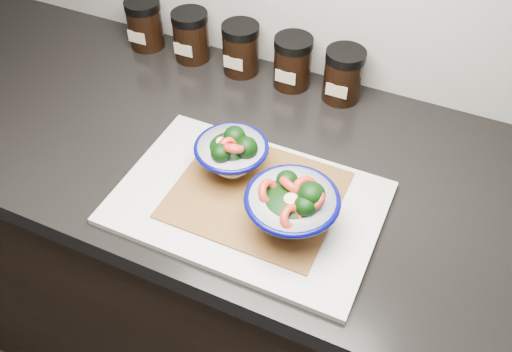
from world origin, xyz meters
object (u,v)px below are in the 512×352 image
at_px(spice_jar_c, 241,49).
at_px(spice_jar_a, 145,24).
at_px(spice_jar_e, 343,75).
at_px(cutting_board, 248,203).
at_px(spice_jar_d, 293,62).
at_px(bowl_right, 292,207).
at_px(spice_jar_b, 191,36).
at_px(bowl_left, 232,153).

bearing_deg(spice_jar_c, spice_jar_a, 180.00).
bearing_deg(spice_jar_c, spice_jar_e, 0.00).
distance_m(cutting_board, spice_jar_d, 0.37).
distance_m(bowl_right, spice_jar_d, 0.41).
xyz_separation_m(spice_jar_c, spice_jar_d, (0.12, 0.00, 0.00)).
bearing_deg(spice_jar_e, spice_jar_b, 180.00).
bearing_deg(spice_jar_b, cutting_board, -49.10).
height_order(spice_jar_d, spice_jar_e, same).
distance_m(spice_jar_b, spice_jar_d, 0.25).
bearing_deg(bowl_left, spice_jar_c, 113.13).
relative_size(bowl_right, spice_jar_a, 1.35).
height_order(spice_jar_c, spice_jar_e, same).
bearing_deg(bowl_right, spice_jar_d, 111.90).
xyz_separation_m(cutting_board, bowl_right, (0.09, -0.02, 0.06)).
relative_size(cutting_board, spice_jar_c, 3.98).
xyz_separation_m(spice_jar_a, spice_jar_e, (0.48, 0.00, 0.00)).
height_order(spice_jar_b, spice_jar_d, same).
bearing_deg(spice_jar_c, spice_jar_d, 0.00).
bearing_deg(spice_jar_b, spice_jar_c, 0.00).
height_order(spice_jar_a, spice_jar_d, same).
height_order(cutting_board, spice_jar_e, spice_jar_e).
xyz_separation_m(spice_jar_b, spice_jar_e, (0.36, 0.00, 0.00)).
height_order(bowl_left, spice_jar_a, bowl_left).
relative_size(spice_jar_a, spice_jar_b, 1.00).
bearing_deg(spice_jar_d, spice_jar_c, 180.00).
height_order(bowl_right, spice_jar_e, bowl_right).
height_order(bowl_right, spice_jar_d, bowl_right).
relative_size(bowl_left, bowl_right, 0.86).
bearing_deg(spice_jar_b, bowl_left, -50.24).
distance_m(cutting_board, spice_jar_e, 0.36).
bearing_deg(spice_jar_e, bowl_left, -108.57).
relative_size(spice_jar_b, spice_jar_d, 1.00).
xyz_separation_m(bowl_right, spice_jar_d, (-0.15, 0.38, -0.01)).
relative_size(spice_jar_a, spice_jar_c, 1.00).
bearing_deg(spice_jar_b, bowl_right, -43.66).
bearing_deg(spice_jar_a, spice_jar_b, 0.00).
relative_size(bowl_right, spice_jar_c, 1.35).
distance_m(bowl_left, spice_jar_a, 0.49).
xyz_separation_m(cutting_board, spice_jar_e, (0.05, 0.36, 0.05)).
height_order(bowl_left, bowl_right, bowl_right).
distance_m(spice_jar_b, spice_jar_e, 0.36).
xyz_separation_m(cutting_board, bowl_left, (-0.05, 0.05, 0.05)).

